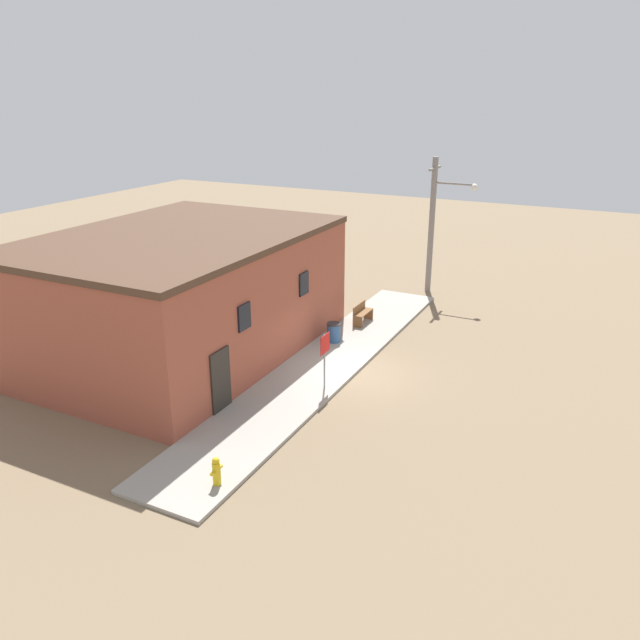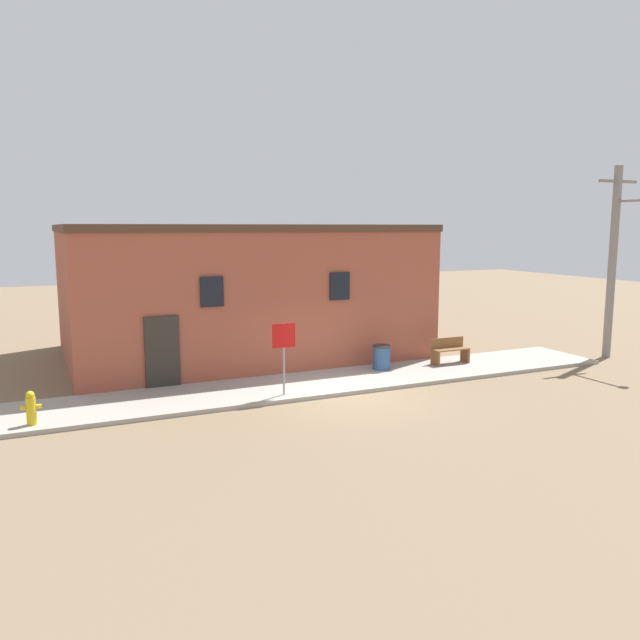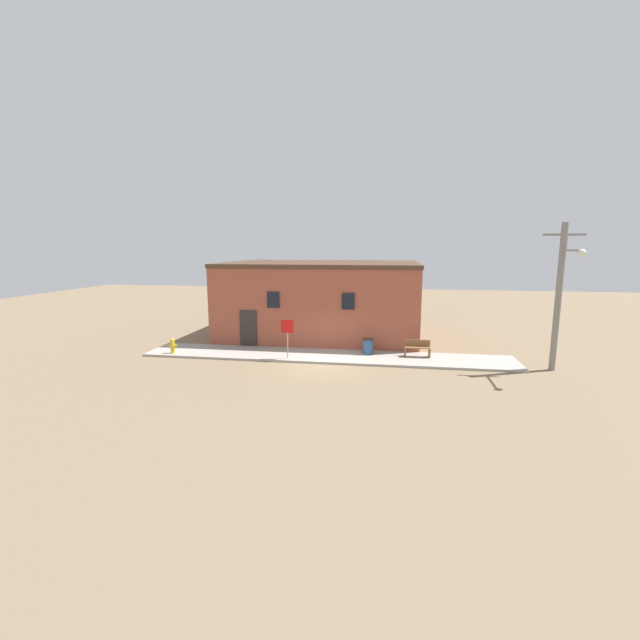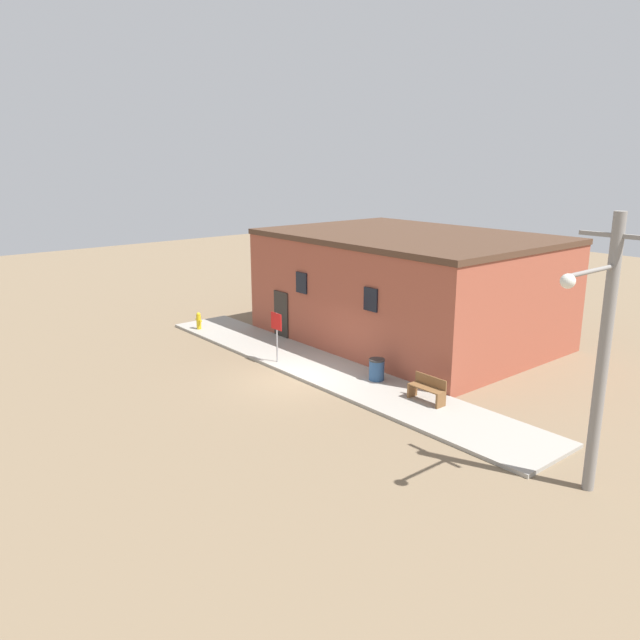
% 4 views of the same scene
% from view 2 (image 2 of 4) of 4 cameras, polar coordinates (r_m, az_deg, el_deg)
% --- Properties ---
extents(ground_plane, '(80.00, 80.00, 0.00)m').
position_cam_2_polar(ground_plane, '(17.89, 2.89, -6.90)').
color(ground_plane, '#7A664C').
extents(sidewalk, '(19.50, 2.83, 0.12)m').
position_cam_2_polar(sidewalk, '(19.09, 0.91, -5.70)').
color(sidewalk, '#9E998E').
rests_on(sidewalk, ground).
extents(brick_building, '(12.22, 8.82, 4.83)m').
position_cam_2_polar(brick_building, '(23.59, -7.63, 2.76)').
color(brick_building, '#9E4C38').
rests_on(brick_building, ground).
extents(fire_hydrant, '(0.47, 0.22, 0.82)m').
position_cam_2_polar(fire_hydrant, '(16.31, -24.91, -7.30)').
color(fire_hydrant, gold).
rests_on(fire_hydrant, sidewalk).
extents(stop_sign, '(0.67, 0.06, 2.01)m').
position_cam_2_polar(stop_sign, '(17.18, -3.33, -2.30)').
color(stop_sign, gray).
rests_on(stop_sign, sidewalk).
extents(bench, '(1.32, 0.44, 0.87)m').
position_cam_2_polar(bench, '(21.77, 11.77, -2.78)').
color(bench, brown).
rests_on(bench, sidewalk).
extents(trash_bin, '(0.59, 0.59, 0.80)m').
position_cam_2_polar(trash_bin, '(20.52, 5.64, -3.40)').
color(trash_bin, '#2D517F').
rests_on(trash_bin, sidewalk).
extents(utility_pole, '(1.80, 2.31, 6.89)m').
position_cam_2_polar(utility_pole, '(24.78, 25.43, 5.28)').
color(utility_pole, gray).
rests_on(utility_pole, ground).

